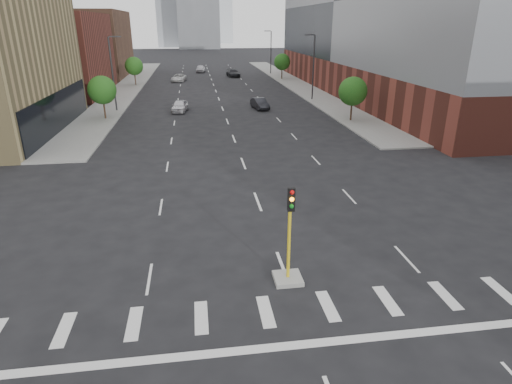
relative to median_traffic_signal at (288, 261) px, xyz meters
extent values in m
cube|color=gray|center=(-15.00, 65.03, -0.90)|extent=(5.00, 92.00, 0.15)
cube|color=gray|center=(15.00, 65.03, -0.90)|extent=(5.00, 92.00, 0.15)
cube|color=brown|center=(-27.50, 57.03, 5.03)|extent=(20.00, 22.00, 12.00)
cube|color=brown|center=(-27.50, 83.03, 5.53)|extent=(20.00, 24.00, 13.00)
cube|color=brown|center=(29.50, 51.03, 1.53)|extent=(24.00, 70.00, 5.00)
cube|color=slate|center=(29.50, 51.03, 12.53)|extent=(24.00, 70.00, 17.00)
cube|color=#999993|center=(0.00, 0.03, -0.87)|extent=(1.20, 1.20, 0.20)
cylinder|color=gold|center=(0.00, 0.03, 0.83)|extent=(0.14, 0.14, 3.20)
cube|color=black|center=(0.00, -0.15, 2.93)|extent=(0.28, 0.18, 1.00)
sphere|color=red|center=(0.00, -0.25, 3.28)|extent=(0.18, 0.18, 0.18)
sphere|color=orange|center=(0.00, -0.25, 2.98)|extent=(0.18, 0.18, 0.18)
sphere|color=#0C7F19|center=(0.00, -0.25, 2.68)|extent=(0.18, 0.18, 0.18)
cylinder|color=#2D2D30|center=(13.50, 46.03, 3.53)|extent=(0.20, 0.20, 9.00)
cube|color=#2D2D30|center=(12.70, 46.03, 8.03)|extent=(1.40, 0.22, 0.15)
cylinder|color=#2D2D30|center=(13.50, 81.03, 3.53)|extent=(0.20, 0.20, 9.00)
cube|color=#2D2D30|center=(12.70, 81.03, 8.03)|extent=(1.40, 0.22, 0.15)
cylinder|color=#2D2D30|center=(-13.50, 41.03, 3.53)|extent=(0.20, 0.20, 9.00)
cube|color=#2D2D30|center=(-12.70, 41.03, 8.03)|extent=(1.40, 0.22, 0.15)
cylinder|color=#382619|center=(-14.00, 36.03, 0.05)|extent=(0.20, 0.20, 1.75)
sphere|color=#154F17|center=(-14.00, 36.03, 2.43)|extent=(3.20, 3.20, 3.20)
cylinder|color=#382619|center=(-14.00, 66.03, 0.05)|extent=(0.20, 0.20, 1.75)
sphere|color=#154F17|center=(-14.00, 66.03, 2.43)|extent=(3.20, 3.20, 3.20)
cylinder|color=#382619|center=(14.00, 31.03, 0.05)|extent=(0.20, 0.20, 1.75)
sphere|color=#154F17|center=(14.00, 31.03, 2.43)|extent=(3.20, 3.20, 3.20)
cylinder|color=#382619|center=(14.00, 71.03, 0.05)|extent=(0.20, 0.20, 1.75)
sphere|color=#154F17|center=(14.00, 71.03, 2.43)|extent=(3.20, 3.20, 3.20)
imported|color=silver|center=(-5.49, 39.71, -0.24)|extent=(2.36, 4.49, 1.46)
imported|color=black|center=(4.84, 40.09, -0.28)|extent=(2.11, 4.40, 1.39)
imported|color=#BBBBBB|center=(-6.38, 70.76, -0.28)|extent=(3.06, 5.29, 1.39)
imported|color=black|center=(4.76, 77.07, -0.19)|extent=(2.85, 5.61, 1.56)
imported|color=silver|center=(-1.82, 87.04, -0.16)|extent=(2.36, 4.93, 1.62)
camera|label=1|loc=(-3.63, -15.54, 9.46)|focal=30.00mm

